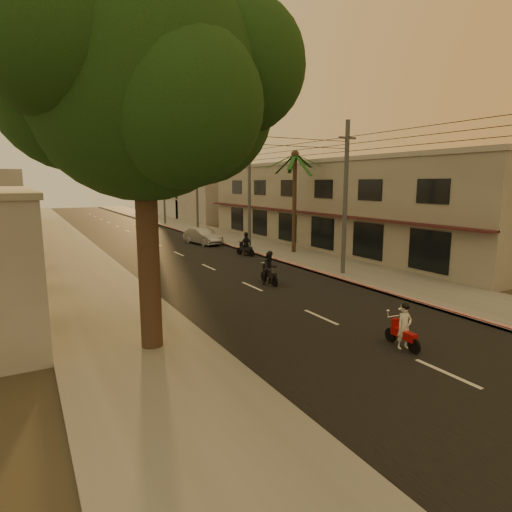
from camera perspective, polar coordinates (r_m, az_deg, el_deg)
The scene contains 16 objects.
ground at distance 16.54m, azimuth 12.89°, elevation -9.87°, with size 160.00×160.00×0.00m, color #383023.
road at distance 33.69m, azimuth -10.24°, elevation 0.27°, with size 10.00×140.00×0.02m, color black.
sidewalk_right at distance 36.72m, azimuth 0.92°, elevation 1.28°, with size 5.00×140.00×0.12m, color slate.
sidewalk_left at distance 32.15m, azimuth -23.00°, elevation -0.73°, with size 5.00×140.00×0.12m, color slate.
curb_stripe at distance 31.25m, azimuth 1.63°, elevation -0.15°, with size 0.20×60.00×0.20m, color #AD1B12.
shophouse_row at distance 38.39m, azimuth 10.90°, elevation 6.86°, with size 8.80×34.20×7.30m.
distant_tower at distance 73.05m, azimuth -7.61°, elevation 16.40°, with size 12.10×12.10×28.00m.
broadleaf_tree at distance 14.54m, azimuth -13.64°, elevation 21.36°, with size 9.60×8.70×12.10m.
palm_tree at distance 33.22m, azimuth 5.22°, elevation 12.61°, with size 5.00×5.00×8.20m.
utility_poles at distance 35.70m, azimuth -0.90°, elevation 11.46°, with size 1.20×48.26×9.00m.
filler_right at distance 61.67m, azimuth -5.39°, elevation 7.43°, with size 8.00×14.00×6.00m, color #A29B92.
scooter_red at distance 15.26m, azimuth 19.10°, elevation -9.05°, with size 0.68×1.64×1.61m.
scooter_mid_a at distance 23.24m, azimuth 1.83°, elevation -1.77°, with size 0.95×1.89×1.86m.
scooter_mid_b at distance 32.24m, azimuth -1.35°, elevation 1.47°, with size 1.24×1.81×1.82m.
scooter_far_a at distance 38.75m, azimuth -13.56°, elevation 2.50°, with size 0.83×1.73×1.70m.
parked_car at distance 38.69m, azimuth -7.11°, elevation 2.65°, with size 2.32×4.66×1.47m, color #94979C.
Camera 1 is at (-10.48, -11.55, 5.49)m, focal length 30.00 mm.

